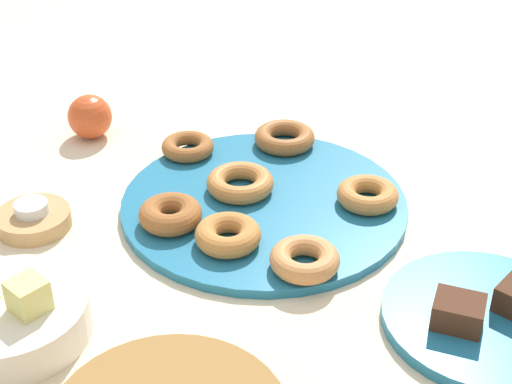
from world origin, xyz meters
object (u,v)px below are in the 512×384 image
Objects in this scene: donut_plate at (264,204)px; donut_2 at (285,138)px; candle_holder at (34,220)px; donut_4 at (368,195)px; donut_1 at (188,147)px; cake_plate at (486,318)px; donut_0 at (170,214)px; fruit_bowl at (11,318)px; donut_3 at (305,259)px; donut_5 at (228,235)px; tealight at (31,208)px; melon_chunk_left at (28,296)px; apple at (90,117)px; donut_6 at (240,183)px; brownie_far at (458,312)px.

donut_2 is at bearing -80.36° from donut_plate.
donut_4 is at bearing -153.61° from candle_holder.
donut_1 is 0.85× the size of donut_2.
donut_4 is at bearing -43.93° from cake_plate.
donut_0 reaches higher than donut_plate.
cake_plate is 1.35× the size of fruit_bowl.
donut_5 is at bearing -6.58° from donut_3.
fruit_bowl reaches higher than tealight.
melon_chunk_left reaches higher than apple.
donut_5 is at bearing 48.50° from donut_4.
donut_6 is at bearing -144.13° from candle_holder.
candle_holder is 1.40× the size of apple.
donut_3 is 0.90× the size of donut_6.
donut_0 is 0.99× the size of donut_5.
donut_0 is 0.24m from melon_chunk_left.
donut_5 is (0.14, 0.16, 0.00)m from donut_4.
donut_0 is at bearing -100.08° from melon_chunk_left.
tealight reaches higher than donut_plate.
brownie_far reaches higher than donut_5.
brownie_far is (-0.15, 0.20, 0.00)m from donut_4.
donut_0 is 0.09m from donut_5.
melon_chunk_left is at bearing 24.70° from cake_plate.
melon_chunk_left is (0.42, 0.18, 0.03)m from brownie_far.
tealight is at bearing 30.04° from donut_plate.
donut_6 reaches higher than candle_holder.
donut_plate is at bearing -111.83° from melon_chunk_left.
donut_5 is at bearing 87.28° from donut_plate.
apple reaches higher than donut_4.
donut_plate is at bearing -133.29° from donut_0.
brownie_far is 0.48m from fruit_bowl.
melon_chunk_left is 0.47m from apple.
donut_4 is (-0.13, -0.04, 0.02)m from donut_plate.
donut_3 is at bearing -175.33° from tealight.
donut_0 is at bearing -162.15° from candle_holder.
donut_3 is at bearing 173.42° from donut_5.
apple is (0.07, -0.25, 0.01)m from tealight.
donut_3 is 1.01× the size of donut_4.
apple is at bearing -6.29° from donut_4.
donut_plate is 0.31m from candle_holder.
melon_chunk_left is at bearing 54.86° from donut_4.
cake_plate is at bearing 176.81° from donut_5.
candle_holder is at bearing 64.35° from donut_1.
melon_chunk_left is at bearing 22.91° from brownie_far.
donut_6 is 0.37m from fruit_bowl.
donut_1 is at bearing -7.19° from donut_4.
donut_5 is (0.10, -0.01, 0.00)m from donut_3.
tealight is (0.58, 0.02, 0.02)m from cake_plate.
donut_4 is 0.89× the size of donut_6.
donut_2 is at bearing -94.83° from donut_6.
fruit_bowl is (0.16, 0.34, 0.02)m from donut_plate.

